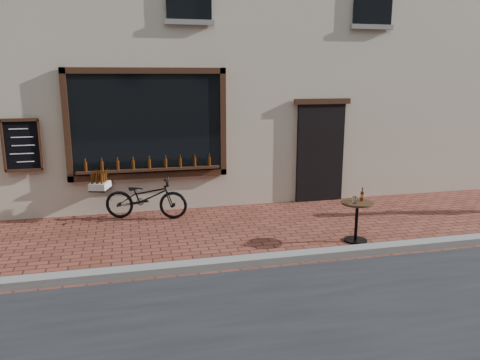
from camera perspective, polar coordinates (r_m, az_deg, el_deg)
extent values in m
plane|color=#5C281D|center=(7.24, 6.28, -10.37)|extent=(90.00, 90.00, 0.00)
cube|color=slate|center=(7.39, 5.76, -9.36)|extent=(90.00, 0.25, 0.12)
cube|color=black|center=(9.75, -11.19, 6.71)|extent=(3.00, 0.06, 2.00)
cube|color=black|center=(9.69, -11.46, 12.94)|extent=(3.24, 0.10, 0.12)
cube|color=black|center=(9.90, -10.93, 0.58)|extent=(3.24, 0.10, 0.12)
cube|color=black|center=(9.79, -20.39, 6.18)|extent=(0.12, 0.10, 2.24)
cube|color=black|center=(9.92, -2.09, 7.04)|extent=(0.12, 0.10, 2.24)
cube|color=black|center=(9.82, -10.94, 1.27)|extent=(2.90, 0.16, 0.05)
cube|color=black|center=(10.72, 9.73, 3.24)|extent=(1.10, 0.10, 2.20)
cube|color=black|center=(10.57, 10.04, 9.43)|extent=(1.30, 0.10, 0.12)
cube|color=black|center=(9.98, -25.03, 3.86)|extent=(0.62, 0.04, 0.92)
cylinder|color=#3D1C07|center=(9.83, -18.27, 1.57)|extent=(0.06, 0.06, 0.19)
cylinder|color=#3D1C07|center=(9.80, -16.45, 1.67)|extent=(0.06, 0.06, 0.19)
cylinder|color=#3D1C07|center=(9.79, -14.63, 1.77)|extent=(0.06, 0.06, 0.19)
cylinder|color=#3D1C07|center=(9.79, -12.80, 1.86)|extent=(0.06, 0.06, 0.19)
cylinder|color=#3D1C07|center=(9.80, -10.97, 1.95)|extent=(0.06, 0.06, 0.19)
cylinder|color=#3D1C07|center=(9.82, -9.15, 2.04)|extent=(0.06, 0.06, 0.19)
cylinder|color=#3D1C07|center=(9.85, -7.34, 2.13)|extent=(0.06, 0.06, 0.19)
cylinder|color=#3D1C07|center=(9.88, -5.54, 2.22)|extent=(0.06, 0.06, 0.19)
cylinder|color=#3D1C07|center=(9.93, -3.75, 2.30)|extent=(0.06, 0.06, 0.19)
imported|color=black|center=(9.55, -11.37, -2.08)|extent=(1.74, 1.00, 0.87)
cube|color=black|center=(9.76, -16.64, -1.06)|extent=(0.44, 0.53, 0.03)
cube|color=beige|center=(9.74, -16.67, -0.59)|extent=(0.45, 0.55, 0.13)
cylinder|color=#3D1C07|center=(9.52, -16.51, 0.09)|extent=(0.05, 0.05, 0.18)
cylinder|color=#3D1C07|center=(9.55, -17.06, 0.10)|extent=(0.05, 0.05, 0.18)
cylinder|color=#3D1C07|center=(9.58, -17.60, 0.10)|extent=(0.05, 0.05, 0.18)
cylinder|color=#3D1C07|center=(9.62, -16.30, 0.24)|extent=(0.05, 0.05, 0.18)
cylinder|color=#3D1C07|center=(9.65, -16.84, 0.25)|extent=(0.05, 0.05, 0.18)
cylinder|color=#3D1C07|center=(9.69, -17.38, 0.25)|extent=(0.05, 0.05, 0.18)
cylinder|color=#3D1C07|center=(9.73, -16.09, 0.39)|extent=(0.05, 0.05, 0.18)
cylinder|color=#3D1C07|center=(9.76, -16.62, 0.39)|extent=(0.05, 0.05, 0.18)
cylinder|color=#3D1C07|center=(9.79, -17.15, 0.40)|extent=(0.05, 0.05, 0.18)
cylinder|color=#3D1C07|center=(9.84, -15.88, 0.53)|extent=(0.05, 0.05, 0.18)
cylinder|color=#3D1C07|center=(9.87, -16.41, 0.54)|extent=(0.05, 0.05, 0.18)
cylinder|color=#3D1C07|center=(9.90, -16.94, 0.54)|extent=(0.05, 0.05, 0.18)
cylinder|color=black|center=(8.45, 13.88, -7.12)|extent=(0.40, 0.40, 0.03)
cylinder|color=black|center=(8.35, 14.00, -4.97)|extent=(0.05, 0.05, 0.64)
cylinder|color=black|center=(8.26, 14.13, -2.73)|extent=(0.55, 0.55, 0.04)
cylinder|color=gold|center=(8.33, 14.66, -1.89)|extent=(0.06, 0.06, 0.05)
cylinder|color=white|center=(8.14, 13.79, -2.36)|extent=(0.07, 0.07, 0.12)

